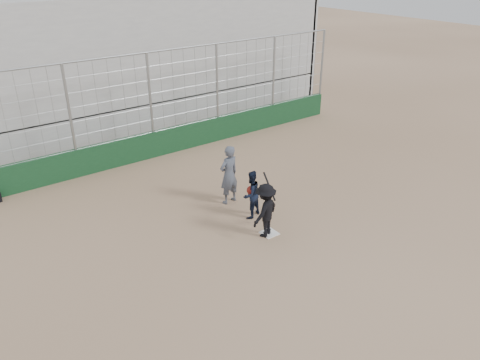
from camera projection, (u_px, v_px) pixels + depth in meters
ground at (269, 233)px, 13.33m from camera, size 90.00×90.00×0.00m
home_plate at (269, 233)px, 13.32m from camera, size 0.44×0.44×0.02m
backstop at (153, 133)px, 17.95m from camera, size 18.10×0.25×4.04m
bleachers at (98, 60)px, 20.66m from camera, size 20.25×6.70×6.98m
batter_at_plate at (265, 210)px, 12.92m from camera, size 1.17×0.91×1.76m
catcher_crouched at (251, 202)px, 13.95m from camera, size 0.87×0.76×1.04m
umpire at (229, 178)px, 14.63m from camera, size 0.75×0.54×1.74m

